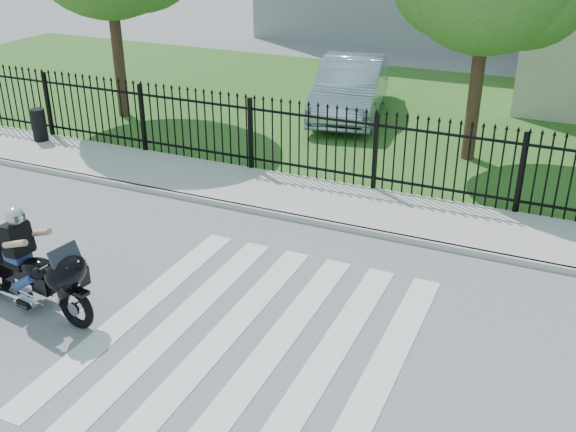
% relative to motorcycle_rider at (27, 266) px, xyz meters
% --- Properties ---
extents(ground, '(120.00, 120.00, 0.00)m').
position_rel_motorcycle_rider_xyz_m(ground, '(3.57, 0.56, -0.72)').
color(ground, slate).
rests_on(ground, ground).
extents(crosswalk, '(5.00, 5.50, 0.01)m').
position_rel_motorcycle_rider_xyz_m(crosswalk, '(3.57, 0.56, -0.71)').
color(crosswalk, silver).
rests_on(crosswalk, ground).
extents(sidewalk, '(40.00, 2.00, 0.12)m').
position_rel_motorcycle_rider_xyz_m(sidewalk, '(3.57, 5.56, -0.66)').
color(sidewalk, '#ADAAA3').
rests_on(sidewalk, ground).
extents(curb, '(40.00, 0.12, 0.12)m').
position_rel_motorcycle_rider_xyz_m(curb, '(3.57, 4.56, -0.66)').
color(curb, '#ADAAA3').
rests_on(curb, ground).
extents(grass_strip, '(40.00, 12.00, 0.02)m').
position_rel_motorcycle_rider_xyz_m(grass_strip, '(3.57, 12.56, -0.71)').
color(grass_strip, '#326021').
rests_on(grass_strip, ground).
extents(iron_fence, '(26.00, 0.04, 1.80)m').
position_rel_motorcycle_rider_xyz_m(iron_fence, '(3.57, 6.56, 0.19)').
color(iron_fence, black).
rests_on(iron_fence, ground).
extents(motorcycle_rider, '(2.64, 1.10, 1.75)m').
position_rel_motorcycle_rider_xyz_m(motorcycle_rider, '(0.00, 0.00, 0.00)').
color(motorcycle_rider, black).
rests_on(motorcycle_rider, ground).
extents(parked_car, '(2.69, 5.29, 1.66)m').
position_rel_motorcycle_rider_xyz_m(parked_car, '(1.18, 11.85, 0.13)').
color(parked_car, '#94A3BA').
rests_on(parked_car, grass_strip).
extents(litter_bin, '(0.38, 0.38, 0.84)m').
position_rel_motorcycle_rider_xyz_m(litter_bin, '(-5.35, 6.06, -0.18)').
color(litter_bin, black).
rests_on(litter_bin, sidewalk).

